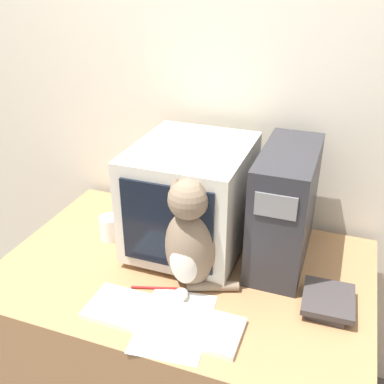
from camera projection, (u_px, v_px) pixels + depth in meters
name	position (u px, v px, depth m)	size (l,w,h in m)	color
wall_back	(227.00, 98.00, 1.80)	(7.00, 0.05, 2.50)	beige
desk	(185.00, 344.00, 1.79)	(1.31, 0.85, 0.76)	#9E7047
crt_monitor	(191.00, 197.00, 1.64)	(0.40, 0.47, 0.41)	beige
computer_tower	(284.00, 207.00, 1.57)	(0.18, 0.43, 0.43)	#28282D
keyboard	(163.00, 318.00, 1.37)	(0.49, 0.16, 0.02)	silver
cat	(191.00, 240.00, 1.46)	(0.26, 0.25, 0.40)	#7A6651
book_stack	(328.00, 301.00, 1.42)	(0.17, 0.19, 0.05)	#383333
pen	(155.00, 288.00, 1.51)	(0.15, 0.06, 0.01)	maroon
paper_sheet	(175.00, 323.00, 1.37)	(0.24, 0.32, 0.00)	white
mug	(111.00, 228.00, 1.76)	(0.09, 0.08, 0.10)	white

